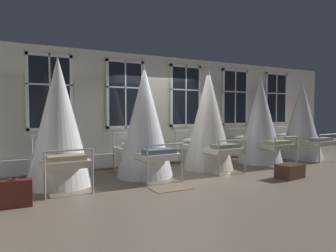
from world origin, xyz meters
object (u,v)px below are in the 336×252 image
Objects in this scene: cot_sixth at (301,121)px; cot_fourth at (208,120)px; cot_second at (59,123)px; cot_third at (145,123)px; travel_trunk at (290,171)px; cot_fifth at (260,121)px; suitcase_dark at (13,194)px.

cot_fourth is at bearing 91.32° from cot_sixth.
cot_second reaches higher than cot_third.
cot_third is at bearing 91.18° from cot_fourth.
travel_trunk is (-2.87, -1.94, -1.05)m from cot_sixth.
cot_fifth is 6.87m from suitcase_dark.
cot_fourth is 3.80m from cot_sixth.
cot_third is at bearing 92.13° from cot_fifth.
cot_fifth is 4.00× the size of travel_trunk.
cot_second is at bearing 158.83° from travel_trunk.
cot_fourth is at bearing 115.86° from travel_trunk.
cot_third is at bearing -90.81° from cot_second.
cot_third reaches higher than cot_fifth.
cot_fifth is at bearing 91.00° from cot_sixth.
cot_second reaches higher than cot_sixth.
cot_sixth is at bearing -90.15° from cot_second.
cot_sixth is (7.64, 0.09, -0.08)m from cot_second.
cot_third is 1.01× the size of cot_fifth.
travel_trunk is at bearing -124.66° from cot_third.
cot_second is 4.17× the size of travel_trunk.
travel_trunk is (5.67, -0.67, -0.06)m from suitcase_dark.
cot_fourth is at bearing -89.56° from cot_third.
cot_third is at bearing 91.84° from cot_sixth.
cot_second is 1.00× the size of cot_fourth.
travel_trunk is (-1.00, -1.93, -1.08)m from cot_fifth.
cot_third is 5.69m from cot_sixth.
cot_fourth is (3.84, 0.06, 0.01)m from cot_second.
cot_second reaches higher than travel_trunk.
cot_second is at bearing 91.61° from cot_sixth.
cot_fifth is 4.44× the size of suitcase_dark.
cot_third is 0.97× the size of cot_fourth.
cot_second is 5.24m from travel_trunk.
travel_trunk is at bearing -111.99° from cot_second.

